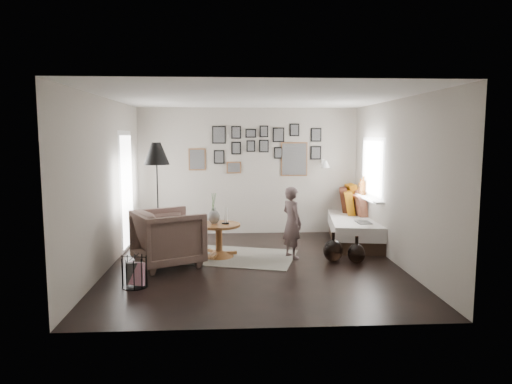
{
  "coord_description": "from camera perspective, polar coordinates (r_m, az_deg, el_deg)",
  "views": [
    {
      "loc": [
        -0.38,
        -7.01,
        2.02
      ],
      "look_at": [
        0.05,
        0.5,
        1.1
      ],
      "focal_mm": 32.0,
      "sensor_mm": 36.0,
      "label": 1
    }
  ],
  "objects": [
    {
      "name": "demijohn_small",
      "position": [
        7.51,
        12.44,
        -7.48
      ],
      "size": [
        0.28,
        0.28,
        0.44
      ],
      "color": "black",
      "rests_on": "ground"
    },
    {
      "name": "demijohn_large",
      "position": [
        7.54,
        9.61,
        -7.21
      ],
      "size": [
        0.32,
        0.32,
        0.48
      ],
      "color": "black",
      "rests_on": "ground"
    },
    {
      "name": "door_left",
      "position": [
        8.47,
        -15.9,
        0.13
      ],
      "size": [
        0.0,
        2.14,
        2.14
      ],
      "color": "white",
      "rests_on": "wall_left"
    },
    {
      "name": "pedestal_table",
      "position": [
        7.72,
        -4.65,
        -6.21
      ],
      "size": [
        0.72,
        0.72,
        0.57
      ],
      "rotation": [
        0.0,
        0.0,
        -0.13
      ],
      "color": "brown",
      "rests_on": "ground"
    },
    {
      "name": "wall_right",
      "position": [
        7.52,
        17.21,
        1.17
      ],
      "size": [
        0.0,
        4.8,
        4.8
      ],
      "primitive_type": "plane",
      "rotation": [
        1.57,
        0.0,
        -1.57
      ],
      "color": "#A49C8F",
      "rests_on": "ground"
    },
    {
      "name": "rug",
      "position": [
        7.76,
        -2.29,
        -8.08
      ],
      "size": [
        2.15,
        1.77,
        0.01
      ],
      "primitive_type": "cube",
      "rotation": [
        0.0,
        0.0,
        -0.28
      ],
      "color": "#B9B5A2",
      "rests_on": "ground"
    },
    {
      "name": "magazine_basket",
      "position": [
        6.44,
        -14.93,
        -9.65
      ],
      "size": [
        0.38,
        0.38,
        0.41
      ],
      "rotation": [
        0.0,
        0.0,
        -0.16
      ],
      "color": "black",
      "rests_on": "ground"
    },
    {
      "name": "armchair_cushion",
      "position": [
        7.33,
        -10.63,
        -5.28
      ],
      "size": [
        0.54,
        0.54,
        0.18
      ],
      "primitive_type": "cube",
      "rotation": [
        -0.21,
        0.0,
        0.43
      ],
      "color": "white",
      "rests_on": "armchair"
    },
    {
      "name": "magazine_on_daybed",
      "position": [
        8.39,
        13.29,
        -3.72
      ],
      "size": [
        0.24,
        0.33,
        0.02
      ],
      "primitive_type": "cube",
      "rotation": [
        0.0,
        0.0,
        0.02
      ],
      "color": "black",
      "rests_on": "daybed"
    },
    {
      "name": "armchair",
      "position": [
        7.29,
        -10.91,
        -5.65
      ],
      "size": [
        1.29,
        1.28,
        0.88
      ],
      "primitive_type": "imported",
      "rotation": [
        0.0,
        0.0,
        2.04
      ],
      "color": "brown",
      "rests_on": "ground"
    },
    {
      "name": "candles",
      "position": [
        7.63,
        -3.85,
        -3.03
      ],
      "size": [
        0.12,
        0.12,
        0.27
      ],
      "color": "black",
      "rests_on": "pedestal_table"
    },
    {
      "name": "ceiling",
      "position": [
        7.04,
        -0.18,
        11.7
      ],
      "size": [
        4.8,
        4.8,
        0.0
      ],
      "primitive_type": "plane",
      "rotation": [
        3.14,
        0.0,
        0.0
      ],
      "color": "white",
      "rests_on": "wall_back"
    },
    {
      "name": "daybed",
      "position": [
        9.04,
        12.1,
        -3.96
      ],
      "size": [
        1.22,
        2.24,
        1.05
      ],
      "rotation": [
        0.0,
        0.0,
        -0.15
      ],
      "color": "black",
      "rests_on": "ground"
    },
    {
      "name": "window_right",
      "position": [
        8.8,
        13.63,
        -0.32
      ],
      "size": [
        0.15,
        1.32,
        1.3
      ],
      "color": "white",
      "rests_on": "wall_right"
    },
    {
      "name": "ground",
      "position": [
        7.3,
        -0.17,
        -9.08
      ],
      "size": [
        4.8,
        4.8,
        0.0
      ],
      "primitive_type": "plane",
      "color": "black",
      "rests_on": "ground"
    },
    {
      "name": "vase",
      "position": [
        7.65,
        -5.28,
        -2.8
      ],
      "size": [
        0.21,
        0.21,
        0.52
      ],
      "color": "black",
      "rests_on": "pedestal_table"
    },
    {
      "name": "wall_sconce",
      "position": [
        9.36,
        8.65,
        3.48
      ],
      "size": [
        0.18,
        0.36,
        0.16
      ],
      "color": "white",
      "rests_on": "wall_back"
    },
    {
      "name": "child",
      "position": [
        7.61,
        4.51,
        -3.81
      ],
      "size": [
        0.46,
        0.52,
        1.2
      ],
      "primitive_type": "imported",
      "rotation": [
        0.0,
        0.0,
        2.06
      ],
      "color": "brown",
      "rests_on": "ground"
    },
    {
      "name": "wall_left",
      "position": [
        7.29,
        -18.13,
        0.96
      ],
      "size": [
        0.0,
        4.8,
        4.8
      ],
      "primitive_type": "plane",
      "rotation": [
        1.57,
        0.0,
        1.57
      ],
      "color": "#A49C8F",
      "rests_on": "ground"
    },
    {
      "name": "floor_lamp",
      "position": [
        8.08,
        -12.32,
        4.2
      ],
      "size": [
        0.45,
        0.45,
        1.92
      ],
      "rotation": [
        0.0,
        0.0,
        0.12
      ],
      "color": "black",
      "rests_on": "ground"
    },
    {
      "name": "gallery_wall",
      "position": [
        9.42,
        0.79,
        5.29
      ],
      "size": [
        2.74,
        0.03,
        1.08
      ],
      "color": "brown",
      "rests_on": "wall_back"
    },
    {
      "name": "wall_front",
      "position": [
        4.68,
        1.41,
        -1.88
      ],
      "size": [
        4.5,
        0.0,
        4.5
      ],
      "primitive_type": "plane",
      "rotation": [
        -1.57,
        0.0,
        0.0
      ],
      "color": "#A49C8F",
      "rests_on": "ground"
    },
    {
      "name": "wall_back",
      "position": [
        9.44,
        -0.96,
        2.6
      ],
      "size": [
        4.5,
        0.0,
        4.5
      ],
      "primitive_type": "plane",
      "rotation": [
        1.57,
        0.0,
        0.0
      ],
      "color": "#A49C8F",
      "rests_on": "ground"
    }
  ]
}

